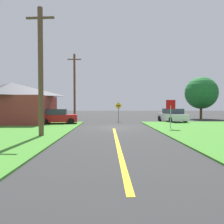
# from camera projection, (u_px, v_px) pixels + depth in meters

# --- Properties ---
(ground_plane) EXTENTS (120.00, 120.00, 0.00)m
(ground_plane) POSITION_uv_depth(u_px,v_px,m) (114.00, 127.00, 19.75)
(ground_plane) COLOR #2F2F2F
(lane_stripe_center) EXTENTS (0.20, 14.00, 0.01)m
(lane_stripe_center) POSITION_uv_depth(u_px,v_px,m) (117.00, 142.00, 11.75)
(lane_stripe_center) COLOR yellow
(lane_stripe_center) RESTS_ON ground
(stop_sign) EXTENTS (0.76, 0.15, 2.47)m
(stop_sign) POSITION_uv_depth(u_px,v_px,m) (171.00, 109.00, 18.11)
(stop_sign) COLOR #9EA0A8
(stop_sign) RESTS_ON ground
(parked_car_near_building) EXTENTS (4.06, 2.29, 1.62)m
(parked_car_near_building) POSITION_uv_depth(u_px,v_px,m) (58.00, 117.00, 23.23)
(parked_car_near_building) COLOR red
(parked_car_near_building) RESTS_ON ground
(car_on_crossroad) EXTENTS (2.63, 4.83, 1.62)m
(car_on_crossroad) POSITION_uv_depth(u_px,v_px,m) (172.00, 115.00, 26.12)
(car_on_crossroad) COLOR silver
(car_on_crossroad) RESTS_ON ground
(utility_pole_near) EXTENTS (1.80, 0.32, 8.20)m
(utility_pole_near) POSITION_uv_depth(u_px,v_px,m) (41.00, 71.00, 13.77)
(utility_pole_near) COLOR brown
(utility_pole_near) RESTS_ON ground
(utility_pole_mid) EXTENTS (1.80, 0.28, 8.78)m
(utility_pole_mid) POSITION_uv_depth(u_px,v_px,m) (75.00, 86.00, 28.62)
(utility_pole_mid) COLOR brown
(utility_pole_mid) RESTS_ON ground
(direction_sign) EXTENTS (0.90, 0.16, 2.41)m
(direction_sign) POSITION_uv_depth(u_px,v_px,m) (118.00, 109.00, 27.11)
(direction_sign) COLOR slate
(direction_sign) RESTS_ON ground
(oak_tree_left) EXTENTS (4.72, 4.72, 6.22)m
(oak_tree_left) POSITION_uv_depth(u_px,v_px,m) (201.00, 93.00, 31.96)
(oak_tree_left) COLOR brown
(oak_tree_left) RESTS_ON ground
(barn) EXTENTS (8.48, 6.47, 4.52)m
(barn) POSITION_uv_depth(u_px,v_px,m) (11.00, 103.00, 23.80)
(barn) COLOR maroon
(barn) RESTS_ON ground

